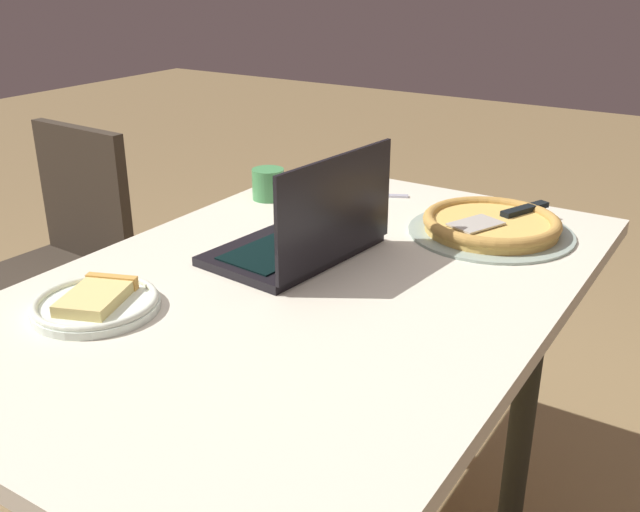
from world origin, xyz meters
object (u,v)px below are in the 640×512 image
Objects in this scene: dining_table at (309,322)px; chair_near at (61,256)px; drink_cup at (268,184)px; laptop at (306,236)px; pizza_plate at (96,302)px; pizza_tray at (491,225)px; table_knife at (357,194)px.

dining_table is 1.10m from chair_near.
drink_cup is at bearing 97.95° from chair_near.
laptop is 0.42m from pizza_plate.
chair_near reaches higher than dining_table.
laptop is (-0.08, -0.06, 0.14)m from dining_table.
laptop is 1.02× the size of pizza_tray.
dining_table is 6.76× the size of table_knife.
table_knife is at bearing 128.60° from drink_cup.
dining_table is 16.79× the size of drink_cup.
chair_near is at bearing -123.61° from pizza_plate.
laptop is 0.42m from table_knife.
pizza_tray is at bearing 78.65° from table_knife.
table_knife is (-0.78, 0.06, -0.01)m from pizza_plate.
drink_cup is at bearing -83.44° from pizza_tray.
pizza_tray is at bearing 96.56° from drink_cup.
dining_table is 6.17× the size of pizza_plate.
drink_cup reaches higher than dining_table.
laptop is at bearing 47.43° from drink_cup.
pizza_plate is at bearing -4.23° from table_knife.
laptop reaches higher than pizza_plate.
pizza_plate is 0.24× the size of chair_near.
laptop is at bearing -143.46° from dining_table.
pizza_tray reaches higher than table_knife.
pizza_plate is (0.38, -0.17, -0.03)m from laptop.
dining_table is 0.47m from pizza_tray.
chair_near is at bearing -82.05° from drink_cup.
pizza_tray is 0.55m from drink_cup.
chair_near is at bearing -82.65° from pizza_tray.
dining_table is 0.39m from pizza_plate.
table_knife is at bearing -164.32° from laptop.
chair_near is (0.16, -1.25, -0.30)m from pizza_tray.
chair_near is (-0.16, -0.99, -0.32)m from laptop.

